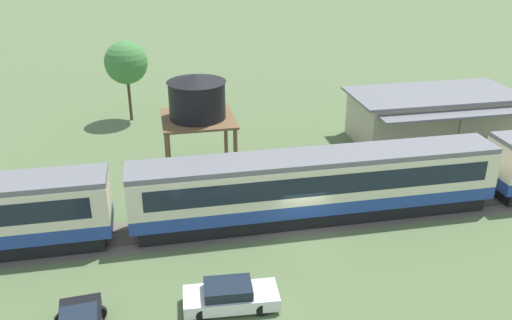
# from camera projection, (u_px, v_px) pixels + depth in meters

# --- Properties ---
(ground_plane) EXTENTS (600.00, 600.00, 0.00)m
(ground_plane) POSITION_uv_depth(u_px,v_px,m) (303.00, 232.00, 31.42)
(ground_plane) COLOR #566B42
(passenger_train) EXTENTS (67.72, 2.91, 4.18)m
(passenger_train) POSITION_uv_depth(u_px,v_px,m) (321.00, 183.00, 31.96)
(passenger_train) COLOR #234293
(passenger_train) RESTS_ON ground_plane
(railway_track) EXTENTS (126.68, 3.60, 0.04)m
(railway_track) POSITION_uv_depth(u_px,v_px,m) (386.00, 210.00, 33.69)
(railway_track) COLOR #665B51
(railway_track) RESTS_ON ground_plane
(station_building) EXTENTS (13.27, 7.52, 3.95)m
(station_building) POSITION_uv_depth(u_px,v_px,m) (431.00, 116.00, 43.68)
(station_building) COLOR #BCB293
(station_building) RESTS_ON ground_plane
(water_tower) EXTENTS (4.90, 4.90, 7.22)m
(water_tower) POSITION_uv_depth(u_px,v_px,m) (197.00, 99.00, 36.29)
(water_tower) COLOR brown
(water_tower) RESTS_ON ground_plane
(parked_car_white_2) EXTENTS (4.52, 2.06, 1.28)m
(parked_car_white_2) POSITION_uv_depth(u_px,v_px,m) (230.00, 296.00, 25.14)
(parked_car_white_2) COLOR white
(parked_car_white_2) RESTS_ON ground_plane
(yard_tree_0) EXTENTS (3.70, 3.70, 7.07)m
(yard_tree_0) POSITION_uv_depth(u_px,v_px,m) (126.00, 63.00, 46.56)
(yard_tree_0) COLOR #4C3823
(yard_tree_0) RESTS_ON ground_plane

